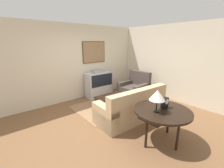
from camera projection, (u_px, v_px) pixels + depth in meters
The scene contains 12 objects.
ground_plane at pixel (114, 119), 4.21m from camera, with size 12.00×12.00×0.00m, color brown.
wall_back at pixel (77, 63), 5.43m from camera, with size 12.00×0.10×2.70m.
wall_right at pixel (169, 63), 5.45m from camera, with size 0.06×12.00×2.70m.
area_rug at pixel (112, 105), 5.11m from camera, with size 2.43×1.63×0.01m.
tv at pixel (99, 84), 5.86m from camera, with size 1.04×0.45×1.04m.
couch at pixel (132, 108), 4.10m from camera, with size 1.98×0.94×0.93m.
armchair at pixel (134, 89), 5.83m from camera, with size 0.99×1.00×0.98m.
coffee_table at pixel (112, 96), 4.91m from camera, with size 1.08×0.50×0.40m.
console_table at pixel (162, 113), 3.09m from camera, with size 1.17×1.17×0.74m.
table_lamp at pixel (157, 95), 2.90m from camera, with size 0.31×0.31×0.45m.
mantel_clock at pixel (165, 103), 3.14m from camera, with size 0.16×0.10×0.22m.
remote at pixel (112, 95), 4.86m from camera, with size 0.10×0.17×0.02m.
Camera 1 is at (-2.46, -2.88, 2.08)m, focal length 24.00 mm.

